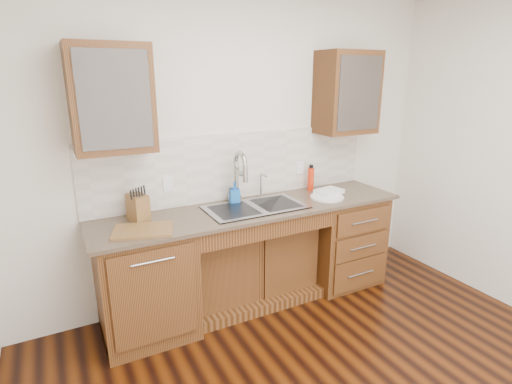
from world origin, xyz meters
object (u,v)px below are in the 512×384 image
water_bottle (311,179)px  cutting_board (143,230)px  plate (327,197)px  knife_block (138,208)px  soap_bottle (234,193)px

water_bottle → cutting_board: water_bottle is taller
plate → knife_block: 1.65m
cutting_board → knife_block: bearing=84.7°
soap_bottle → cutting_board: soap_bottle is taller
soap_bottle → plate: soap_bottle is taller
water_bottle → soap_bottle: bearing=-178.5°
plate → knife_block: size_ratio=1.47×
water_bottle → knife_block: size_ratio=1.08×
soap_bottle → plate: size_ratio=0.62×
soap_bottle → knife_block: knife_block is taller
soap_bottle → cutting_board: bearing=-150.8°
plate → knife_block: (-1.64, 0.20, 0.09)m
knife_block → soap_bottle: bearing=-10.5°
soap_bottle → water_bottle: (0.82, 0.02, 0.02)m
soap_bottle → plate: bearing=-7.8°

